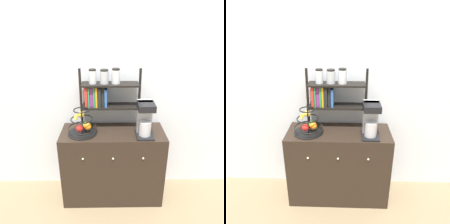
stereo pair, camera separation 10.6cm
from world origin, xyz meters
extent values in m
plane|color=#847051|center=(0.00, 0.00, 0.00)|extent=(12.00, 12.00, 0.00)
cube|color=silver|center=(0.00, 0.50, 1.30)|extent=(7.00, 0.05, 2.60)
cube|color=black|center=(0.00, 0.23, 0.43)|extent=(1.13, 0.45, 0.87)
sphere|color=#B2AD8C|center=(-0.31, -0.01, 0.68)|extent=(0.02, 0.02, 0.02)
sphere|color=#B2AD8C|center=(0.00, -0.01, 0.68)|extent=(0.02, 0.02, 0.02)
sphere|color=#B2AD8C|center=(0.31, -0.01, 0.68)|extent=(0.02, 0.02, 0.02)
cube|color=black|center=(0.33, 0.14, 0.88)|extent=(0.18, 0.25, 0.02)
cube|color=#B7B7BC|center=(0.33, 0.21, 1.06)|extent=(0.15, 0.10, 0.35)
cylinder|color=#B7B7BC|center=(0.33, 0.12, 0.96)|extent=(0.13, 0.13, 0.15)
cube|color=black|center=(0.33, 0.13, 1.20)|extent=(0.17, 0.20, 0.07)
cylinder|color=black|center=(-0.33, 0.19, 0.87)|extent=(0.31, 0.31, 0.01)
cylinder|color=black|center=(-0.33, 0.19, 1.04)|extent=(0.01, 0.01, 0.32)
torus|color=black|center=(-0.33, 0.19, 0.94)|extent=(0.31, 0.31, 0.01)
torus|color=black|center=(-0.33, 0.19, 1.04)|extent=(0.24, 0.24, 0.01)
torus|color=black|center=(-0.33, 0.19, 1.14)|extent=(0.17, 0.17, 0.01)
sphere|color=red|center=(-0.34, 0.11, 0.97)|extent=(0.07, 0.07, 0.07)
sphere|color=#6BAD33|center=(-0.28, 0.18, 0.97)|extent=(0.07, 0.07, 0.07)
sphere|color=orange|center=(-0.26, 0.15, 0.98)|extent=(0.08, 0.08, 0.08)
ellipsoid|color=yellow|center=(-0.39, 0.20, 1.06)|extent=(0.04, 0.15, 0.04)
sphere|color=gold|center=(-0.34, 0.23, 1.08)|extent=(0.07, 0.07, 0.07)
cube|color=black|center=(-0.34, 0.35, 1.20)|extent=(0.02, 0.02, 0.67)
cube|color=black|center=(0.29, 0.35, 1.20)|extent=(0.02, 0.02, 0.67)
cube|color=black|center=(-0.03, 0.35, 1.12)|extent=(0.61, 0.20, 0.02)
cube|color=black|center=(-0.03, 0.35, 1.37)|extent=(0.61, 0.20, 0.02)
cube|color=red|center=(-0.28, 0.35, 1.24)|extent=(0.03, 0.16, 0.22)
cube|color=#2D8C47|center=(-0.25, 0.35, 1.24)|extent=(0.02, 0.16, 0.22)
cube|color=#8C338C|center=(-0.23, 0.35, 1.24)|extent=(0.03, 0.12, 0.21)
cube|color=#2D8C47|center=(-0.20, 0.35, 1.24)|extent=(0.02, 0.15, 0.22)
cube|color=orange|center=(-0.17, 0.35, 1.24)|extent=(0.02, 0.15, 0.22)
cube|color=black|center=(-0.14, 0.35, 1.24)|extent=(0.03, 0.16, 0.22)
cube|color=black|center=(-0.11, 0.35, 1.24)|extent=(0.03, 0.13, 0.21)
cube|color=#2D599E|center=(-0.07, 0.35, 1.23)|extent=(0.03, 0.15, 0.20)
cylinder|color=silver|center=(-0.21, 0.35, 1.45)|extent=(0.08, 0.08, 0.14)
cylinder|color=black|center=(-0.21, 0.35, 1.53)|extent=(0.07, 0.07, 0.02)
cylinder|color=#ADB2B7|center=(-0.09, 0.35, 1.45)|extent=(0.09, 0.09, 0.13)
cylinder|color=black|center=(-0.09, 0.35, 1.52)|extent=(0.08, 0.08, 0.02)
cylinder|color=silver|center=(0.03, 0.35, 1.45)|extent=(0.09, 0.09, 0.14)
cylinder|color=black|center=(0.03, 0.35, 1.53)|extent=(0.08, 0.08, 0.02)
camera|label=1|loc=(-0.04, -1.89, 2.00)|focal=35.00mm
camera|label=2|loc=(0.07, -1.89, 2.00)|focal=35.00mm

